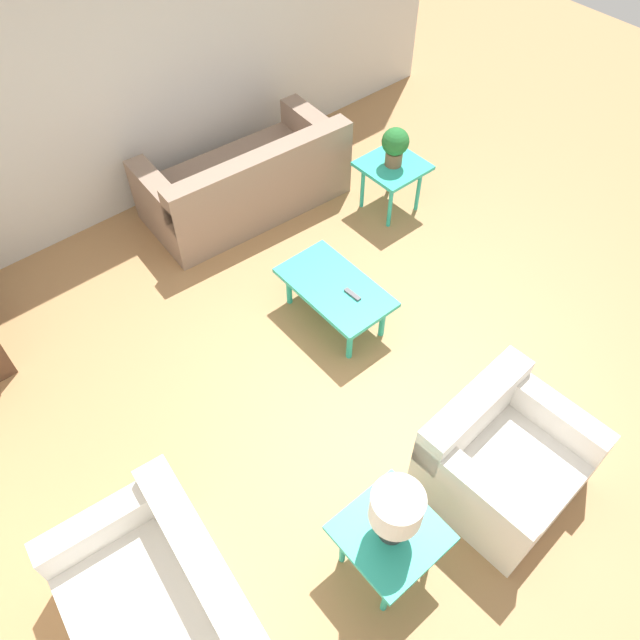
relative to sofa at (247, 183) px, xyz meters
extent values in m
plane|color=#A87A4C|center=(-2.24, 0.53, -0.30)|extent=(14.00, 14.00, 0.00)
cube|color=silver|center=(0.82, 0.53, 1.05)|extent=(0.12, 7.20, 2.70)
cube|color=gray|center=(0.06, 0.00, -0.09)|extent=(1.05, 1.99, 0.40)
cube|color=gray|center=(-0.31, 0.02, 0.30)|extent=(0.31, 1.95, 0.39)
cube|color=gray|center=(0.01, -0.87, 0.24)|extent=(0.95, 0.26, 0.26)
cube|color=gray|center=(0.11, 0.87, 0.24)|extent=(0.95, 0.26, 0.26)
cube|color=silver|center=(-3.54, 0.44, -0.09)|extent=(0.92, 1.01, 0.41)
cube|color=silver|center=(-3.21, 0.46, 0.29)|extent=(0.26, 0.97, 0.34)
cube|color=silver|center=(-3.57, 0.84, 0.23)|extent=(0.87, 0.21, 0.22)
cube|color=silver|center=(-3.52, 0.04, 0.23)|extent=(0.87, 0.21, 0.22)
cube|color=silver|center=(-2.90, 2.70, -0.09)|extent=(1.42, 1.00, 0.41)
cube|color=silver|center=(-2.93, 2.37, 0.29)|extent=(1.36, 0.33, 0.34)
cube|color=silver|center=(-2.31, 2.64, 0.23)|extent=(0.25, 0.88, 0.22)
cube|color=#2DB79E|center=(-1.66, 0.31, 0.08)|extent=(0.96, 0.55, 0.04)
cylinder|color=#2DB79E|center=(-2.05, 0.13, -0.12)|extent=(0.05, 0.05, 0.36)
cylinder|color=#2DB79E|center=(-1.27, 0.13, -0.12)|extent=(0.05, 0.05, 0.36)
cylinder|color=#2DB79E|center=(-2.05, 0.49, -0.12)|extent=(0.05, 0.05, 0.36)
cylinder|color=#2DB79E|center=(-1.27, 0.49, -0.12)|extent=(0.05, 0.05, 0.36)
cube|color=#2DB79E|center=(-0.91, -1.06, 0.21)|extent=(0.57, 0.57, 0.04)
cylinder|color=#2DB79E|center=(-1.11, -1.25, -0.05)|extent=(0.04, 0.04, 0.49)
cylinder|color=#2DB79E|center=(-0.72, -1.25, -0.05)|extent=(0.04, 0.04, 0.49)
cylinder|color=#2DB79E|center=(-1.11, -0.87, -0.05)|extent=(0.04, 0.04, 0.49)
cylinder|color=#2DB79E|center=(-0.72, -0.87, -0.05)|extent=(0.04, 0.04, 0.49)
cube|color=#2DB79E|center=(-3.43, 1.42, 0.21)|extent=(0.57, 0.57, 0.04)
cylinder|color=#2DB79E|center=(-3.62, 1.23, -0.05)|extent=(0.04, 0.04, 0.49)
cylinder|color=#2DB79E|center=(-3.23, 1.23, -0.05)|extent=(0.04, 0.04, 0.49)
cylinder|color=#2DB79E|center=(-3.62, 1.62, -0.05)|extent=(0.04, 0.04, 0.49)
cylinder|color=#2DB79E|center=(-3.23, 1.62, -0.05)|extent=(0.04, 0.04, 0.49)
cylinder|color=brown|center=(-0.91, -1.06, 0.30)|extent=(0.16, 0.16, 0.14)
sphere|color=#236B2D|center=(-0.91, -1.06, 0.48)|extent=(0.26, 0.26, 0.26)
cylinder|color=#333333|center=(-3.43, 1.42, 0.35)|extent=(0.15, 0.15, 0.25)
cylinder|color=white|center=(-3.43, 1.42, 0.58)|extent=(0.30, 0.30, 0.22)
cube|color=#4C4C51|center=(-1.82, 0.27, 0.11)|extent=(0.16, 0.05, 0.02)
camera|label=1|loc=(-4.21, 2.62, 3.80)|focal=35.00mm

